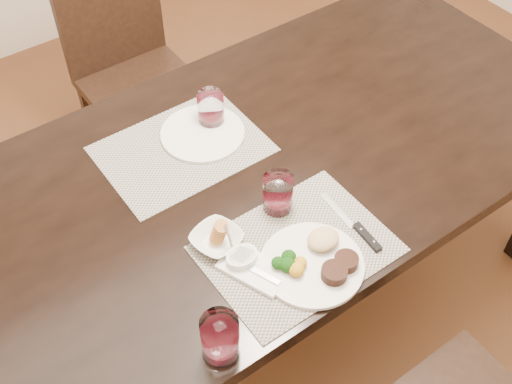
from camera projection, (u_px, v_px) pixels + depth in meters
ground_plane at (268, 295)px, 2.40m from camera, size 4.50×4.50×0.00m
dining_table at (271, 173)px, 1.90m from camera, size 2.00×1.00×0.75m
chair_far at (130, 62)px, 2.53m from camera, size 0.42×0.42×0.90m
placemat_near at (297, 249)px, 1.61m from camera, size 0.46×0.34×0.00m
placemat_far at (182, 149)px, 1.85m from camera, size 0.46×0.34×0.00m
dinner_plate at (317, 261)px, 1.57m from camera, size 0.26×0.26×0.05m
napkin_fork at (254, 269)px, 1.56m from camera, size 0.15×0.19×0.02m
steak_knife at (360, 230)px, 1.64m from camera, size 0.03×0.23×0.01m
cracker_bowl at (216, 239)px, 1.61m from camera, size 0.15×0.15×0.05m
sauce_ramekin at (242, 258)px, 1.57m from camera, size 0.08×0.12×0.07m
wine_glass_near at (278, 194)px, 1.67m from camera, size 0.08×0.08×0.11m
far_plate at (203, 133)px, 1.89m from camera, size 0.25×0.25×0.01m
wine_glass_far at (211, 110)px, 1.89m from camera, size 0.08×0.08×0.11m
wine_glass_side at (220, 339)px, 1.39m from camera, size 0.08×0.08×0.12m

